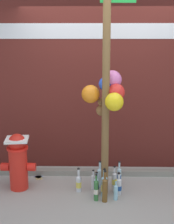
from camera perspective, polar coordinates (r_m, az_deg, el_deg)
ground_plane at (r=4.12m, az=3.42°, el=-16.73°), size 14.00×14.00×0.00m
building_wall at (r=4.88m, az=3.10°, el=11.61°), size 10.00×0.21×3.81m
curb_strip at (r=4.91m, az=3.00°, el=-10.89°), size 8.00×0.12×0.08m
memorial_post at (r=3.95m, az=3.67°, el=6.18°), size 0.65×0.53×2.90m
fire_hydrant at (r=4.46m, az=-12.44°, el=-8.60°), size 0.48×0.33×0.80m
bottle_0 at (r=4.21m, az=5.25°, el=-14.21°), size 0.06×0.06×0.28m
bottle_1 at (r=4.34m, az=1.75°, el=-13.19°), size 0.07×0.07×0.31m
bottle_2 at (r=4.13m, az=3.27°, el=-13.80°), size 0.07×0.07×0.43m
bottle_3 at (r=4.17m, az=1.68°, el=-13.98°), size 0.06×0.06×0.36m
bottle_4 at (r=4.40m, az=-1.54°, el=-12.77°), size 0.08×0.08×0.34m
bottle_5 at (r=4.27m, az=3.16°, el=-13.27°), size 0.08×0.08×0.39m
bottle_6 at (r=4.53m, az=2.37°, el=-11.55°), size 0.08×0.08×0.37m
bottle_7 at (r=4.39m, az=4.98°, el=-12.42°), size 0.07×0.07×0.37m
bottle_8 at (r=4.34m, az=5.80°, el=-13.22°), size 0.08×0.08×0.31m
bottle_9 at (r=4.45m, az=1.15°, el=-12.45°), size 0.06×0.06×0.28m
bottle_10 at (r=4.52m, az=5.85°, el=-11.62°), size 0.06×0.06×0.39m
litter_0 at (r=4.88m, az=-8.79°, el=-11.72°), size 0.14×0.17×0.01m
litter_2 at (r=4.93m, az=-8.76°, el=-11.43°), size 0.17×0.17×0.01m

